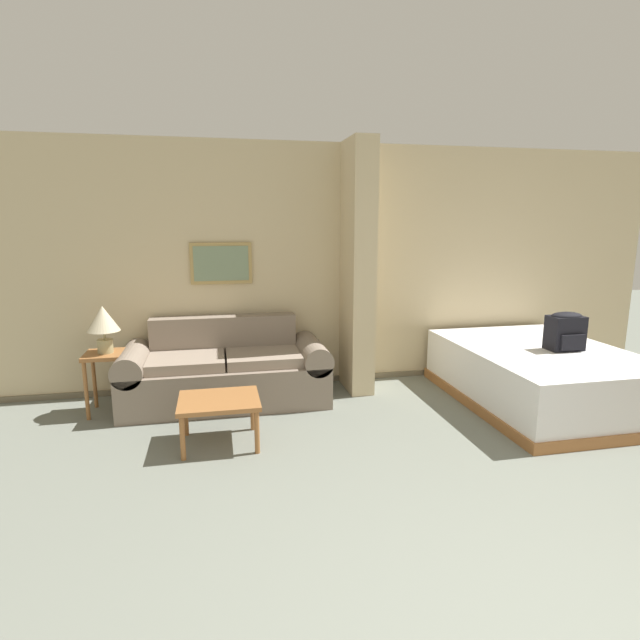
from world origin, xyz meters
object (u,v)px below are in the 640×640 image
object	(u,v)px
couch	(226,372)
table_lamp	(103,321)
backpack	(566,330)
bed	(538,374)
coffee_table	(219,404)

from	to	relation	value
couch	table_lamp	world-z (taller)	table_lamp
table_lamp	backpack	distance (m)	4.37
couch	backpack	xyz separation A→B (m)	(3.21, -0.78, 0.45)
table_lamp	backpack	bearing A→B (deg)	-9.40
couch	bed	world-z (taller)	couch
couch	backpack	size ratio (longest dim) A/B	5.43
coffee_table	table_lamp	size ratio (longest dim) A/B	1.44
backpack	bed	bearing A→B (deg)	142.27
bed	couch	bearing A→B (deg)	167.90
coffee_table	backpack	world-z (taller)	backpack
bed	table_lamp	bearing A→B (deg)	171.95
coffee_table	backpack	size ratio (longest dim) A/B	1.73
couch	table_lamp	distance (m)	1.23
bed	backpack	world-z (taller)	backpack
coffee_table	backpack	distance (m)	3.32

